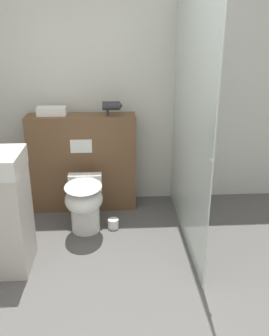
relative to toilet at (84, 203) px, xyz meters
The scene contains 8 objects.
ground_plane 1.32m from the toilet, 73.96° to the right, with size 12.00×12.00×0.00m, color #565451.
wall_back 1.27m from the toilet, 65.54° to the left, with size 8.00×0.06×2.50m.
partition_panel 0.58m from the toilet, 94.08° to the left, with size 1.12×0.27×1.04m.
shower_glass 1.24m from the toilet, ahead, with size 0.04×1.67×2.19m.
toilet is the anchor object (origin of this frame).
hair_drier 1.01m from the toilet, 60.64° to the left, with size 0.21×0.09×0.15m.
folded_towel 1.01m from the toilet, 120.65° to the left, with size 0.29×0.14×0.09m.
spare_toilet_roll 0.38m from the toilet, ahead, with size 0.11×0.11×0.10m.
Camera 1 is at (-0.06, -2.02, 1.93)m, focal length 40.00 mm.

